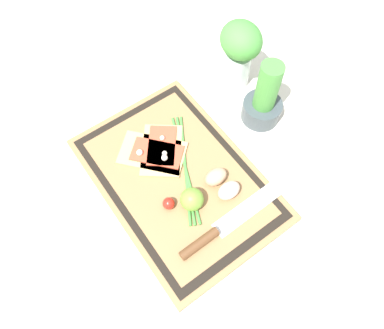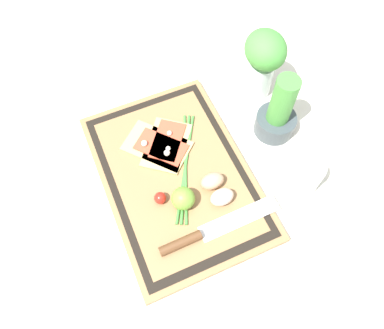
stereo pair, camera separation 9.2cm
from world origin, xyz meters
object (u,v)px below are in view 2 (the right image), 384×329
(egg_brown, at_px, (212,181))
(lime, at_px, (183,198))
(egg_pink, at_px, (222,197))
(herb_glass, at_px, (263,60))
(pizza_slice_near, at_px, (158,146))
(sauce_jar, at_px, (305,176))
(herb_pot, at_px, (278,115))
(cherry_tomato_red, at_px, (160,198))
(knife, at_px, (201,235))
(pizza_slice_far, at_px, (167,144))

(egg_brown, relative_size, lime, 1.04)
(egg_pink, height_order, herb_glass, herb_glass)
(pizza_slice_near, xyz_separation_m, sauce_jar, (0.23, 0.29, 0.02))
(egg_pink, height_order, herb_pot, herb_pot)
(lime, bearing_deg, pizza_slice_near, 179.82)
(egg_brown, relative_size, cherry_tomato_red, 1.99)
(herb_pot, distance_m, sauce_jar, 0.17)
(egg_brown, xyz_separation_m, cherry_tomato_red, (-0.01, -0.13, -0.01))
(egg_brown, relative_size, herb_glass, 0.28)
(knife, bearing_deg, lime, -177.09)
(cherry_tomato_red, height_order, herb_pot, herb_pot)
(lime, bearing_deg, herb_pot, 109.17)
(egg_brown, height_order, sauce_jar, sauce_jar)
(knife, xyz_separation_m, herb_glass, (-0.33, 0.33, 0.10))
(knife, distance_m, herb_glass, 0.48)
(knife, distance_m, egg_pink, 0.10)
(herb_glass, bearing_deg, cherry_tomato_red, -60.28)
(pizza_slice_far, xyz_separation_m, egg_pink, (0.20, 0.06, 0.01))
(egg_pink, relative_size, cherry_tomato_red, 1.99)
(knife, height_order, egg_pink, egg_pink)
(knife, distance_m, cherry_tomato_red, 0.13)
(knife, relative_size, herb_glass, 1.45)
(egg_pink, xyz_separation_m, cherry_tomato_red, (-0.06, -0.13, -0.01))
(pizza_slice_near, distance_m, sauce_jar, 0.37)
(pizza_slice_far, distance_m, sauce_jar, 0.35)
(cherry_tomato_red, bearing_deg, pizza_slice_near, 161.25)
(pizza_slice_near, distance_m, herb_glass, 0.35)
(knife, relative_size, cherry_tomato_red, 10.29)
(herb_glass, bearing_deg, herb_pot, -9.26)
(pizza_slice_near, relative_size, knife, 0.63)
(pizza_slice_near, distance_m, knife, 0.26)
(pizza_slice_near, height_order, egg_brown, egg_brown)
(egg_pink, bearing_deg, herb_pot, 121.65)
(pizza_slice_near, distance_m, egg_brown, 0.17)
(pizza_slice_near, relative_size, pizza_slice_far, 1.05)
(lime, xyz_separation_m, herb_pot, (-0.11, 0.31, 0.02))
(herb_glass, bearing_deg, egg_brown, -47.48)
(pizza_slice_near, height_order, sauce_jar, sauce_jar)
(herb_pot, bearing_deg, egg_brown, -68.03)
(cherry_tomato_red, distance_m, herb_pot, 0.37)
(pizza_slice_near, distance_m, herb_pot, 0.32)
(lime, height_order, herb_pot, herb_pot)
(lime, distance_m, sauce_jar, 0.30)
(lime, height_order, herb_glass, herb_glass)
(herb_glass, bearing_deg, lime, -53.63)
(egg_pink, bearing_deg, pizza_slice_far, -162.37)
(pizza_slice_far, bearing_deg, knife, -4.38)
(herb_glass, bearing_deg, sauce_jar, -7.71)
(pizza_slice_near, relative_size, cherry_tomato_red, 6.50)
(pizza_slice_far, relative_size, lime, 3.23)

